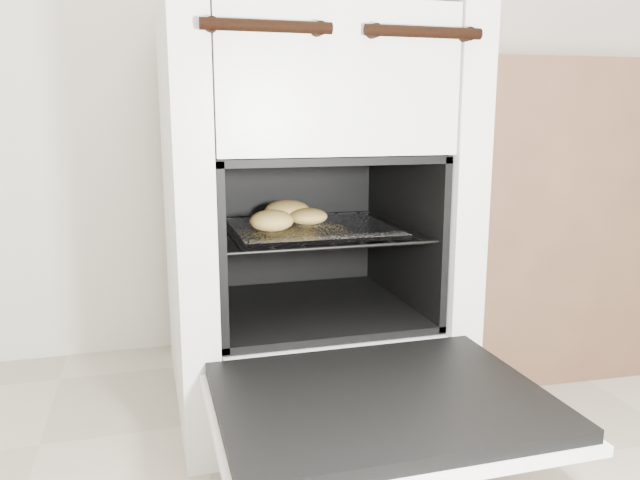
{
  "coord_description": "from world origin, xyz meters",
  "views": [
    {
      "loc": [
        -0.42,
        -0.28,
        0.68
      ],
      "look_at": [
        -0.06,
        1.0,
        0.42
      ],
      "focal_mm": 35.0,
      "sensor_mm": 36.0,
      "label": 1
    }
  ],
  "objects": [
    {
      "name": "stove",
      "position": [
        -0.06,
        1.15,
        0.47
      ],
      "size": [
        0.62,
        0.69,
        0.96
      ],
      "color": "silver",
      "rests_on": "ground"
    },
    {
      "name": "oven_door",
      "position": [
        -0.06,
        0.63,
        0.21
      ],
      "size": [
        0.56,
        0.44,
        0.04
      ],
      "color": "black",
      "rests_on": "stove"
    },
    {
      "name": "baked_rolls",
      "position": [
        -0.11,
        1.1,
        0.46
      ],
      "size": [
        0.22,
        0.26,
        0.05
      ],
      "color": "#D8AF56",
      "rests_on": "foil_sheet"
    },
    {
      "name": "counter",
      "position": [
        0.75,
        1.27,
        0.41
      ],
      "size": [
        0.84,
        0.58,
        0.82
      ],
      "primitive_type": "cube",
      "rotation": [
        0.0,
        0.0,
        -0.05
      ],
      "color": "brown",
      "rests_on": "ground"
    },
    {
      "name": "foil_sheet",
      "position": [
        -0.06,
        1.06,
        0.43
      ],
      "size": [
        0.35,
        0.31,
        0.01
      ],
      "primitive_type": "cube",
      "color": "white",
      "rests_on": "oven_rack"
    },
    {
      "name": "oven_rack",
      "position": [
        -0.06,
        1.08,
        0.42
      ],
      "size": [
        0.45,
        0.44,
        0.01
      ],
      "color": "black",
      "rests_on": "stove"
    }
  ]
}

